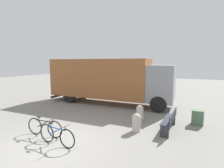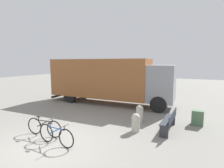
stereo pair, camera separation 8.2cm
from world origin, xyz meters
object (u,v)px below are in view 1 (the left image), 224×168
at_px(park_bench, 170,120).
at_px(bollard_far_bench, 140,113).
at_px(utility_box, 197,117).
at_px(bicycle_middle, 57,135).
at_px(delivery_truck, 108,79).
at_px(bollard_near_bench, 136,122).
at_px(bicycle_near, 45,127).

relative_size(park_bench, bollard_far_bench, 2.12).
bearing_deg(utility_box, park_bench, -129.77).
xyz_separation_m(bollard_far_bench, utility_box, (2.62, 0.78, -0.11)).
xyz_separation_m(bicycle_middle, bollard_far_bench, (2.03, 3.68, 0.09)).
xyz_separation_m(delivery_truck, bollard_near_bench, (3.46, -4.23, -1.36)).
distance_m(delivery_truck, utility_box, 6.44).
distance_m(bicycle_middle, bollard_far_bench, 4.21).
bearing_deg(bollard_near_bench, bicycle_middle, -132.48).
height_order(park_bench, bollard_near_bench, park_bench).
height_order(delivery_truck, park_bench, delivery_truck).
xyz_separation_m(delivery_truck, bollard_far_bench, (3.26, -2.98, -1.32)).
bearing_deg(delivery_truck, bollard_near_bench, -52.00).
distance_m(park_bench, bicycle_near, 5.31).
height_order(delivery_truck, bollard_near_bench, delivery_truck).
bearing_deg(utility_box, bicycle_near, -144.29).
relative_size(bicycle_middle, bollard_near_bench, 2.12).
distance_m(park_bench, bicycle_middle, 4.74).
relative_size(park_bench, bicycle_middle, 1.08).
xyz_separation_m(delivery_truck, bicycle_near, (0.22, -6.26, -1.42)).
bearing_deg(park_bench, bicycle_middle, 134.29).
bearing_deg(bicycle_near, delivery_truck, 87.80).
height_order(park_bench, bicycle_middle, park_bench).
bearing_deg(delivery_truck, bicycle_near, -89.22).
relative_size(bicycle_middle, bollard_far_bench, 1.96).
bearing_deg(bollard_near_bench, bollard_far_bench, 99.07).
xyz_separation_m(bicycle_middle, bollard_near_bench, (2.23, 2.44, 0.06)).
distance_m(bicycle_near, bicycle_middle, 1.08).
xyz_separation_m(bollard_near_bench, utility_box, (2.42, 2.03, -0.08)).
bearing_deg(utility_box, bollard_far_bench, -163.38).
distance_m(bicycle_near, bollard_far_bench, 4.47).
distance_m(bicycle_near, bollard_near_bench, 3.82).
bearing_deg(bollard_far_bench, delivery_truck, 137.55).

